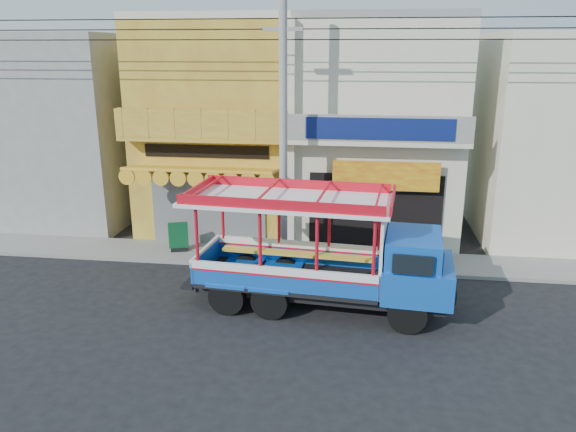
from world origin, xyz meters
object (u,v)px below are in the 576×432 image
object	(u,v)px
utility_pole	(288,116)
potted_plant_c	(402,240)
green_sign	(179,239)
potted_plant_b	(404,247)
songthaew_truck	(339,254)

from	to	relation	value
utility_pole	potted_plant_c	xyz separation A→B (m)	(3.81, 1.32, -4.36)
green_sign	potted_plant_b	xyz separation A→B (m)	(7.87, -0.06, 0.11)
utility_pole	green_sign	bearing A→B (deg)	170.03
potted_plant_b	potted_plant_c	xyz separation A→B (m)	(-0.05, 0.67, 0.00)
utility_pole	green_sign	xyz separation A→B (m)	(-4.01, 0.71, -4.47)
utility_pole	green_sign	distance (m)	6.05
potted_plant_b	potted_plant_c	bearing A→B (deg)	-38.33
utility_pole	green_sign	world-z (taller)	utility_pole
utility_pole	potted_plant_c	distance (m)	5.94
utility_pole	green_sign	size ratio (longest dim) A/B	26.57
songthaew_truck	green_sign	distance (m)	6.96
songthaew_truck	utility_pole	bearing A→B (deg)	121.32
utility_pole	potted_plant_b	distance (m)	5.86
potted_plant_b	songthaew_truck	bearing A→B (deg)	108.03
green_sign	potted_plant_c	world-z (taller)	potted_plant_c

